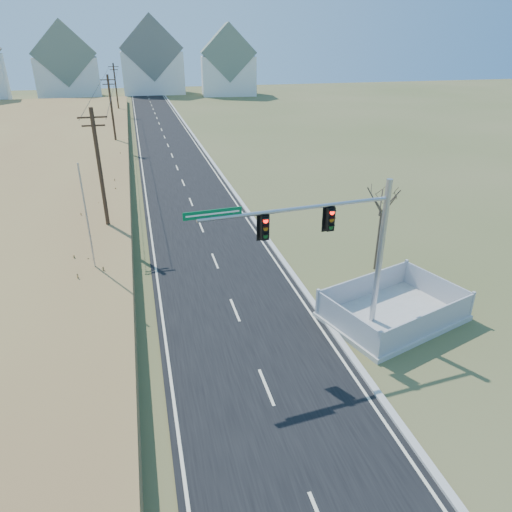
# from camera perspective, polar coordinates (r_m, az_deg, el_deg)

# --- Properties ---
(ground) EXTENTS (260.00, 260.00, 0.00)m
(ground) POSITION_cam_1_polar(r_m,az_deg,el_deg) (20.70, -0.25, -12.61)
(ground) COLOR #4C5629
(ground) RESTS_ON ground
(road) EXTENTS (8.00, 180.00, 0.06)m
(road) POSITION_cam_1_polar(r_m,az_deg,el_deg) (67.13, -11.23, 14.06)
(road) COLOR black
(road) RESTS_ON ground
(curb) EXTENTS (0.30, 180.00, 0.18)m
(curb) POSITION_cam_1_polar(r_m,az_deg,el_deg) (67.50, -7.62, 14.42)
(curb) COLOR #B2AFA8
(curb) RESTS_ON ground
(utility_pole_near) EXTENTS (1.80, 0.26, 9.00)m
(utility_pole_near) POSITION_cam_1_polar(r_m,az_deg,el_deg) (31.93, -18.81, 9.45)
(utility_pole_near) COLOR #422D1E
(utility_pole_near) RESTS_ON ground
(utility_pole_mid) EXTENTS (1.80, 0.26, 9.00)m
(utility_pole_mid) POSITION_cam_1_polar(r_m,az_deg,el_deg) (61.38, -17.55, 16.78)
(utility_pole_mid) COLOR #422D1E
(utility_pole_mid) RESTS_ON ground
(utility_pole_far) EXTENTS (1.80, 0.26, 9.00)m
(utility_pole_far) POSITION_cam_1_polar(r_m,az_deg,el_deg) (91.18, -17.08, 19.34)
(utility_pole_far) COLOR #422D1E
(utility_pole_far) RESTS_ON ground
(condo_nnw) EXTENTS (14.93, 11.17, 17.03)m
(condo_nnw) POSITION_cam_1_polar(r_m,az_deg,el_deg) (124.71, -22.59, 21.01)
(condo_nnw) COLOR white
(condo_nnw) RESTS_ON ground
(condo_n) EXTENTS (15.27, 10.20, 18.54)m
(condo_n) POSITION_cam_1_polar(r_m,az_deg,el_deg) (128.04, -12.89, 22.58)
(condo_n) COLOR white
(condo_n) RESTS_ON ground
(condo_ne) EXTENTS (14.12, 10.51, 16.52)m
(condo_ne) POSITION_cam_1_polar(r_m,az_deg,el_deg) (122.32, -3.52, 22.64)
(condo_ne) COLOR white
(condo_ne) RESTS_ON ground
(traffic_signal_mast) EXTENTS (9.25, 1.05, 7.38)m
(traffic_signal_mast) POSITION_cam_1_polar(r_m,az_deg,el_deg) (20.49, 11.09, 1.22)
(traffic_signal_mast) COLOR #9EA0A5
(traffic_signal_mast) RESTS_ON ground
(fence_enclosure) EXTENTS (7.66, 6.27, 1.52)m
(fence_enclosure) POSITION_cam_1_polar(r_m,az_deg,el_deg) (24.12, 16.69, -6.89)
(fence_enclosure) COLOR #B7B5AD
(fence_enclosure) RESTS_ON ground
(open_sign) EXTENTS (0.47, 0.10, 0.58)m
(open_sign) POSITION_cam_1_polar(r_m,az_deg,el_deg) (22.83, 10.01, -8.05)
(open_sign) COLOR white
(open_sign) RESTS_ON ground
(flagpole) EXTENTS (0.32, 0.32, 7.13)m
(flagpole) POSITION_cam_1_polar(r_m,az_deg,el_deg) (26.39, -19.95, 1.78)
(flagpole) COLOR #B7B5AD
(flagpole) RESTS_ON ground
(bare_tree) EXTENTS (2.07, 2.07, 5.50)m
(bare_tree) POSITION_cam_1_polar(r_m,az_deg,el_deg) (27.33, 15.62, 6.75)
(bare_tree) COLOR #4C3F33
(bare_tree) RESTS_ON ground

